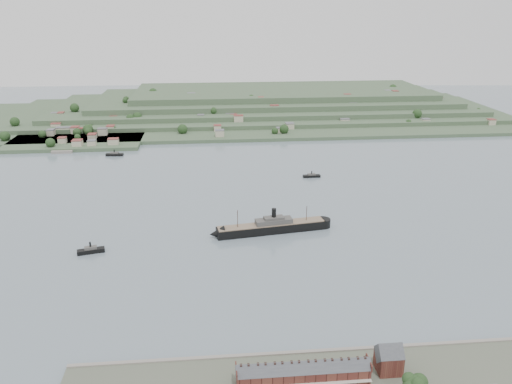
{
  "coord_description": "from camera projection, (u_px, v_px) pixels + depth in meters",
  "views": [
    {
      "loc": [
        -44.66,
        -331.48,
        148.16
      ],
      "look_at": [
        -11.17,
        30.0,
        12.92
      ],
      "focal_mm": 35.0,
      "sensor_mm": 36.0,
      "label": 1
    }
  ],
  "objects": [
    {
      "name": "steamship",
      "position": [
        269.0,
        227.0,
        347.24
      ],
      "size": [
        87.14,
        22.48,
        20.97
      ],
      "color": "black",
      "rests_on": "ground"
    },
    {
      "name": "ferry_east",
      "position": [
        312.0,
        176.0,
        460.71
      ],
      "size": [
        16.09,
        4.96,
        5.98
      ],
      "color": "black",
      "rests_on": "ground"
    },
    {
      "name": "ferry_west",
      "position": [
        115.0,
        154.0,
        526.94
      ],
      "size": [
        18.38,
        6.53,
        6.76
      ],
      "color": "black",
      "rests_on": "ground"
    },
    {
      "name": "terrace_row",
      "position": [
        303.0,
        373.0,
        204.85
      ],
      "size": [
        55.6,
        9.8,
        11.07
      ],
      "color": "#4A1F1A",
      "rests_on": "ground"
    },
    {
      "name": "tugboat",
      "position": [
        91.0,
        250.0,
        318.95
      ],
      "size": [
        17.57,
        8.25,
        7.64
      ],
      "color": "black",
      "rests_on": "ground"
    },
    {
      "name": "ground",
      "position": [
        275.0,
        222.0,
        364.88
      ],
      "size": [
        1400.0,
        1400.0,
        0.0
      ],
      "primitive_type": "plane",
      "color": "slate",
      "rests_on": "ground"
    },
    {
      "name": "far_peninsula",
      "position": [
        260.0,
        106.0,
        729.94
      ],
      "size": [
        760.0,
        309.0,
        30.0
      ],
      "color": "#3B5538",
      "rests_on": "ground"
    },
    {
      "name": "gabled_building",
      "position": [
        389.0,
        358.0,
        211.38
      ],
      "size": [
        10.4,
        10.18,
        14.09
      ],
      "color": "#4A1F1A",
      "rests_on": "ground"
    }
  ]
}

